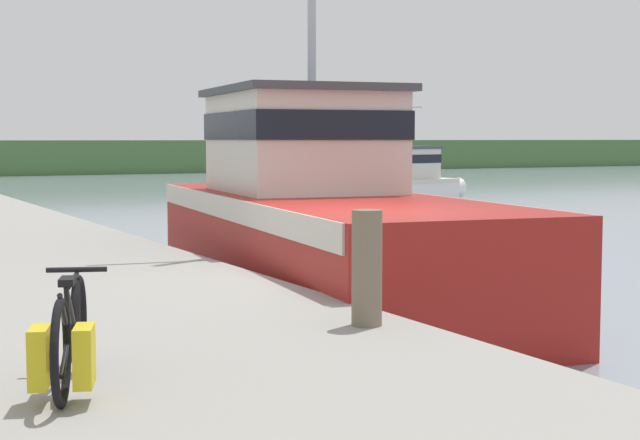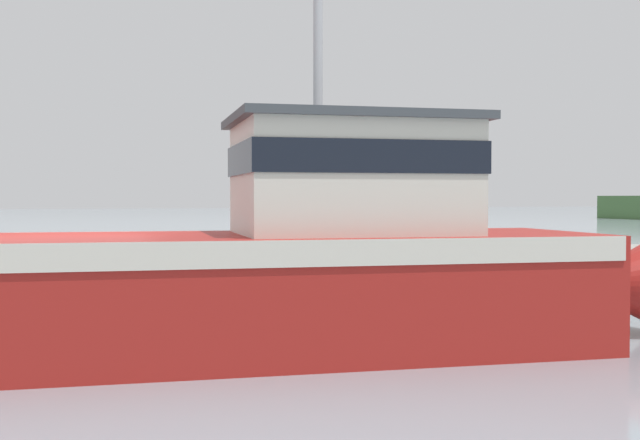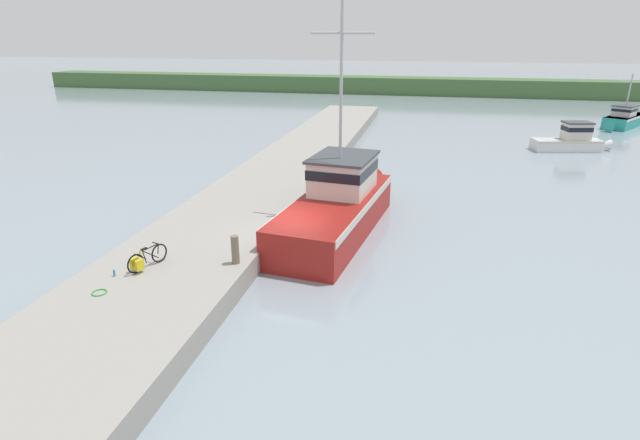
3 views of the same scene
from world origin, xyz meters
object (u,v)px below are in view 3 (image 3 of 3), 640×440
at_px(boat_green_anchored, 571,140).
at_px(water_bottle_on_curb, 140,253).
at_px(fishing_boat_main, 338,203).
at_px(mooring_post, 235,250).
at_px(bicycle_touring, 144,260).
at_px(water_bottle_by_bike, 114,273).
at_px(boat_white_moored, 624,118).

distance_m(boat_green_anchored, water_bottle_on_curb, 34.83).
bearing_deg(fishing_boat_main, boat_green_anchored, 61.65).
bearing_deg(mooring_post, boat_green_anchored, 57.11).
bearing_deg(bicycle_touring, water_bottle_by_bike, -114.83).
height_order(mooring_post, water_bottle_by_bike, mooring_post).
xyz_separation_m(mooring_post, water_bottle_on_curb, (-3.83, -0.14, -0.44)).
bearing_deg(bicycle_touring, water_bottle_on_curb, 148.22).
distance_m(boat_green_anchored, water_bottle_by_bike, 36.19).
distance_m(boat_green_anchored, boat_white_moored, 15.00).
bearing_deg(water_bottle_on_curb, boat_white_moored, 53.93).
bearing_deg(water_bottle_by_bike, water_bottle_on_curb, 92.66).
distance_m(boat_white_moored, mooring_post, 47.49).
relative_size(boat_white_moored, water_bottle_by_bike, 32.05).
height_order(fishing_boat_main, bicycle_touring, fishing_boat_main).
height_order(bicycle_touring, mooring_post, mooring_post).
height_order(boat_white_moored, mooring_post, boat_white_moored).
height_order(boat_white_moored, water_bottle_by_bike, boat_white_moored).
relative_size(boat_green_anchored, water_bottle_by_bike, 26.65).
xyz_separation_m(bicycle_touring, water_bottle_by_bike, (-0.74, -0.76, -0.24)).
distance_m(bicycle_touring, mooring_post, 3.22).
bearing_deg(boat_white_moored, water_bottle_on_curb, 87.99).
bearing_deg(boat_white_moored, mooring_post, 91.62).
relative_size(water_bottle_by_bike, water_bottle_on_curb, 1.16).
distance_m(fishing_boat_main, bicycle_touring, 9.38).
distance_m(boat_white_moored, water_bottle_on_curb, 49.76).
height_order(boat_green_anchored, mooring_post, boat_green_anchored).
bearing_deg(boat_green_anchored, water_bottle_on_curb, -50.74).
bearing_deg(mooring_post, boat_white_moored, 57.56).
xyz_separation_m(fishing_boat_main, water_bottle_on_curb, (-6.49, -6.46, -0.35)).
height_order(boat_green_anchored, water_bottle_on_curb, boat_green_anchored).
xyz_separation_m(boat_white_moored, water_bottle_by_bike, (-29.21, -41.99, 0.16)).
xyz_separation_m(boat_green_anchored, bicycle_touring, (-20.65, -28.44, 0.38)).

